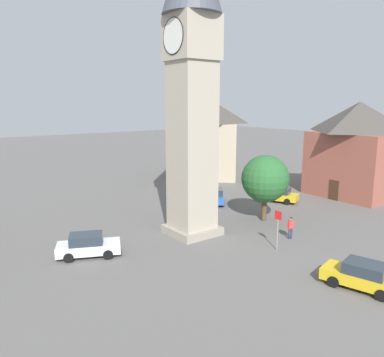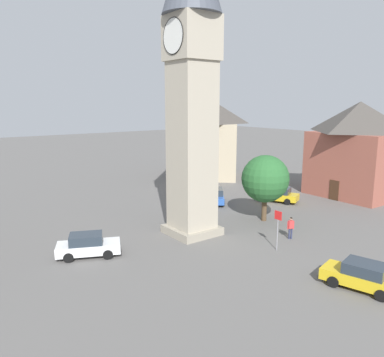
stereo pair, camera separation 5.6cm
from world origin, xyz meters
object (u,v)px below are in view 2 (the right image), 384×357
Objects in this scene: car_red_corner at (362,276)px; building_corner_back at (357,148)px; clock_tower at (192,52)px; pedestrian at (291,226)px; car_blue_kerb at (88,245)px; building_terrace_right at (212,139)px; car_silver_kerb at (215,196)px; road_sign at (278,224)px; car_white_side at (278,194)px; tree at (265,179)px.

building_corner_back is at bearing 121.96° from car_red_corner.
clock_tower is 14.58m from pedestrian.
building_corner_back is (0.98, 30.03, 4.42)m from car_blue_kerb.
building_terrace_right reaches higher than pedestrian.
car_silver_kerb is at bearing 164.02° from car_red_corner.
car_blue_kerb is 1.59× the size of road_sign.
road_sign is at bearing 174.60° from car_red_corner.
tree is at bearing -58.74° from car_white_side.
clock_tower reaches higher than road_sign.
clock_tower is 15.97m from car_silver_kerb.
building_corner_back is at bearing 106.32° from pedestrian.
car_silver_kerb is 1.54× the size of road_sign.
building_corner_back reaches higher than car_white_side.
building_terrace_right is (-16.58, 24.37, 4.48)m from car_blue_kerb.
clock_tower is 18.37m from car_white_side.
car_white_side is at bearing 130.71° from road_sign.
tree is 0.56× the size of building_corner_back.
building_corner_back is (-0.51, 14.80, 1.51)m from tree.
car_white_side is 13.68m from road_sign.
building_corner_back is at bearing 106.80° from road_sign.
car_red_corner is 13.18m from tree.
road_sign reaches higher than car_silver_kerb.
building_terrace_right is 1.03× the size of building_corner_back.
car_white_side is 0.43× the size of building_terrace_right.
car_blue_kerb is 16.63m from car_silver_kerb.
pedestrian is 5.42m from tree.
building_terrace_right reaches higher than car_white_side.
clock_tower is 13.49m from road_sign.
car_red_corner is 0.99× the size of car_white_side.
clock_tower is at bearing -91.36° from building_corner_back.
car_red_corner is 0.42× the size of building_terrace_right.
building_corner_back reaches higher than car_blue_kerb.
road_sign is at bearing -39.70° from tree.
pedestrian is at bearing -26.05° from building_terrace_right.
car_silver_kerb is at bearing 176.55° from tree.
building_terrace_right reaches higher than road_sign.
car_silver_kerb is at bearing -122.35° from car_white_side.
clock_tower is at bearing -98.41° from tree.
car_white_side is 10.36m from building_corner_back.
clock_tower reaches higher than building_terrace_right.
clock_tower is 23.34m from building_corner_back.
car_red_corner is 1.58× the size of road_sign.
road_sign is (-6.57, 0.62, 1.14)m from car_red_corner.
building_terrace_right is at bearing 167.56° from car_white_side.
road_sign reaches higher than car_red_corner.
pedestrian is at bearing -11.10° from car_silver_kerb.
car_red_corner is 2.61× the size of pedestrian.
tree is at bearing -26.83° from building_terrace_right.
car_red_corner is at bearing -58.04° from building_corner_back.
car_red_corner is 18.95m from car_white_side.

